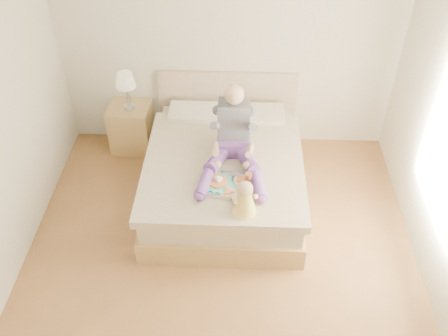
{
  "coord_description": "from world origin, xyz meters",
  "views": [
    {
      "loc": [
        0.16,
        -3.16,
        4.05
      ],
      "look_at": [
        0.01,
        0.67,
        0.7
      ],
      "focal_mm": 40.0,
      "sensor_mm": 36.0,
      "label": 1
    }
  ],
  "objects_px": {
    "adult": "(233,140)",
    "baby": "(244,200)",
    "nightstand": "(132,127)",
    "tray": "(228,183)",
    "bed": "(224,170)"
  },
  "relations": [
    {
      "from": "bed",
      "to": "nightstand",
      "type": "distance_m",
      "value": 1.43
    },
    {
      "from": "nightstand",
      "to": "tray",
      "type": "height_order",
      "value": "tray"
    },
    {
      "from": "baby",
      "to": "tray",
      "type": "bearing_deg",
      "value": 91.66
    },
    {
      "from": "nightstand",
      "to": "adult",
      "type": "bearing_deg",
      "value": -32.36
    },
    {
      "from": "adult",
      "to": "baby",
      "type": "distance_m",
      "value": 0.8
    },
    {
      "from": "nightstand",
      "to": "tray",
      "type": "bearing_deg",
      "value": -44.0
    },
    {
      "from": "nightstand",
      "to": "bed",
      "type": "bearing_deg",
      "value": -30.0
    },
    {
      "from": "bed",
      "to": "baby",
      "type": "distance_m",
      "value": 1.05
    },
    {
      "from": "tray",
      "to": "baby",
      "type": "xyz_separation_m",
      "value": [
        0.16,
        -0.36,
        0.12
      ]
    },
    {
      "from": "nightstand",
      "to": "adult",
      "type": "distance_m",
      "value": 1.68
    },
    {
      "from": "bed",
      "to": "nightstand",
      "type": "height_order",
      "value": "bed"
    },
    {
      "from": "baby",
      "to": "nightstand",
      "type": "bearing_deg",
      "value": 106.73
    },
    {
      "from": "nightstand",
      "to": "adult",
      "type": "relative_size",
      "value": 0.61
    },
    {
      "from": "nightstand",
      "to": "adult",
      "type": "height_order",
      "value": "adult"
    },
    {
      "from": "bed",
      "to": "adult",
      "type": "bearing_deg",
      "value": -55.46
    }
  ]
}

